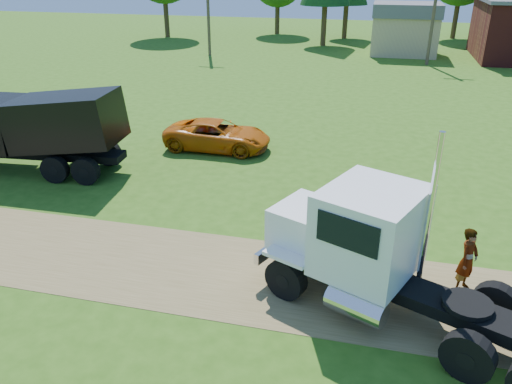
% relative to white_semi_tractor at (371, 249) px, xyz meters
% --- Properties ---
extents(ground, '(140.00, 140.00, 0.00)m').
position_rel_white_semi_tractor_xyz_m(ground, '(-2.28, 0.38, -1.65)').
color(ground, '#2F5713').
rests_on(ground, ground).
extents(dirt_track, '(120.00, 4.20, 0.01)m').
position_rel_white_semi_tractor_xyz_m(dirt_track, '(-2.28, 0.38, -1.65)').
color(dirt_track, brown).
rests_on(dirt_track, ground).
extents(white_semi_tractor, '(8.08, 5.42, 4.85)m').
position_rel_white_semi_tractor_xyz_m(white_semi_tractor, '(0.00, 0.00, 0.00)').
color(white_semi_tractor, black).
rests_on(white_semi_tractor, ground).
extents(black_dump_truck, '(8.34, 3.15, 3.56)m').
position_rel_white_semi_tractor_xyz_m(black_dump_truck, '(-14.09, 6.06, 0.31)').
color(black_dump_truck, black).
rests_on(black_dump_truck, ground).
extents(orange_pickup, '(5.06, 2.34, 1.41)m').
position_rel_white_semi_tractor_xyz_m(orange_pickup, '(-7.48, 10.47, -0.95)').
color(orange_pickup, '#C25A09').
rests_on(orange_pickup, ground).
extents(spectator_a, '(0.76, 0.82, 1.88)m').
position_rel_white_semi_tractor_xyz_m(spectator_a, '(2.60, 1.26, -0.72)').
color(spectator_a, '#999999').
rests_on(spectator_a, ground).
extents(spectator_b, '(0.97, 0.91, 1.59)m').
position_rel_white_semi_tractor_xyz_m(spectator_b, '(-1.13, 4.76, -0.86)').
color(spectator_b, '#999999').
rests_on(spectator_b, ground).
extents(tan_shed, '(6.20, 5.40, 4.70)m').
position_rel_white_semi_tractor_xyz_m(tan_shed, '(1.72, 40.38, 0.77)').
color(tan_shed, tan).
rests_on(tan_shed, ground).
extents(utility_poles, '(42.20, 0.28, 9.00)m').
position_rel_white_semi_tractor_xyz_m(utility_poles, '(3.72, 35.38, 3.06)').
color(utility_poles, '#433126').
rests_on(utility_poles, ground).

